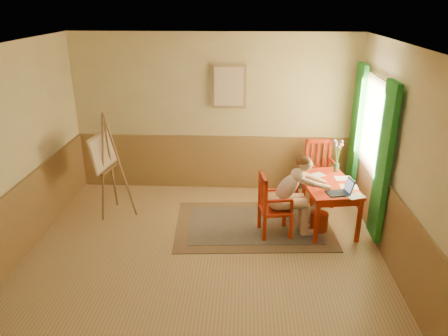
# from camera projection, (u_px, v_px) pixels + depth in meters

# --- Properties ---
(room) EXTENTS (5.04, 4.54, 2.84)m
(room) POSITION_uv_depth(u_px,v_px,m) (202.00, 158.00, 5.53)
(room) COLOR tan
(room) RESTS_ON ground
(wainscot) EXTENTS (5.00, 4.50, 1.00)m
(wainscot) POSITION_uv_depth(u_px,v_px,m) (209.00, 195.00, 6.60)
(wainscot) COLOR olive
(wainscot) RESTS_ON room
(window) EXTENTS (0.12, 2.01, 2.20)m
(window) POSITION_uv_depth(u_px,v_px,m) (370.00, 139.00, 6.46)
(window) COLOR white
(window) RESTS_ON room
(wall_portrait) EXTENTS (0.60, 0.05, 0.76)m
(wall_portrait) POSITION_uv_depth(u_px,v_px,m) (229.00, 86.00, 7.38)
(wall_portrait) COLOR #9B7C53
(wall_portrait) RESTS_ON room
(rug) EXTENTS (2.50, 1.76, 0.02)m
(rug) POSITION_uv_depth(u_px,v_px,m) (253.00, 225.00, 6.73)
(rug) COLOR #8C7251
(rug) RESTS_ON room
(table) EXTENTS (0.89, 1.30, 0.72)m
(table) POSITION_uv_depth(u_px,v_px,m) (327.00, 188.00, 6.54)
(table) COLOR red
(table) RESTS_ON room
(chair_left) EXTENTS (0.51, 0.49, 0.96)m
(chair_left) POSITION_uv_depth(u_px,v_px,m) (272.00, 206.00, 6.31)
(chair_left) COLOR red
(chair_left) RESTS_ON room
(chair_back) EXTENTS (0.54, 0.55, 1.05)m
(chair_back) POSITION_uv_depth(u_px,v_px,m) (320.00, 171.00, 7.44)
(chair_back) COLOR red
(chair_back) RESTS_ON room
(figure) EXTENTS (0.95, 0.48, 1.24)m
(figure) POSITION_uv_depth(u_px,v_px,m) (293.00, 192.00, 6.26)
(figure) COLOR beige
(figure) RESTS_ON room
(laptop) EXTENTS (0.40, 0.29, 0.21)m
(laptop) POSITION_uv_depth(u_px,v_px,m) (341.00, 191.00, 6.12)
(laptop) COLOR #1E2338
(laptop) RESTS_ON table
(papers) EXTENTS (0.74, 1.02, 0.00)m
(papers) POSITION_uv_depth(u_px,v_px,m) (340.00, 184.00, 6.45)
(papers) COLOR white
(papers) RESTS_ON table
(vase) EXTENTS (0.18, 0.26, 0.52)m
(vase) POSITION_uv_depth(u_px,v_px,m) (337.00, 157.00, 6.85)
(vase) COLOR #3F724C
(vase) RESTS_ON table
(wastebasket) EXTENTS (0.32, 0.32, 0.29)m
(wastebasket) POSITION_uv_depth(u_px,v_px,m) (319.00, 222.00, 6.55)
(wastebasket) COLOR #AE351A
(wastebasket) RESTS_ON room
(easel) EXTENTS (0.61, 0.76, 1.70)m
(easel) POSITION_uv_depth(u_px,v_px,m) (105.00, 155.00, 6.77)
(easel) COLOR brown
(easel) RESTS_ON room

